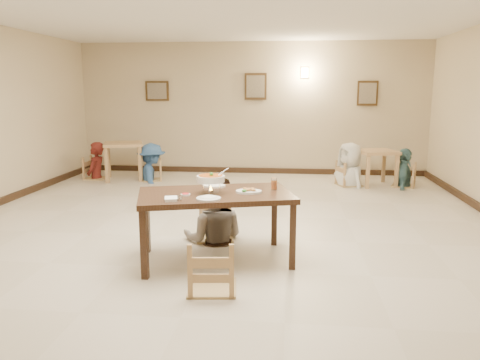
# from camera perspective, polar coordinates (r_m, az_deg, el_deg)

# --- Properties ---
(floor) EXTENTS (10.00, 10.00, 0.00)m
(floor) POSITION_cam_1_polar(r_m,az_deg,el_deg) (6.22, -2.53, -7.05)
(floor) COLOR beige
(floor) RESTS_ON ground
(wall_back) EXTENTS (10.00, 0.00, 10.00)m
(wall_back) POSITION_cam_1_polar(r_m,az_deg,el_deg) (10.90, 1.38, 8.70)
(wall_back) COLOR #C8B493
(wall_back) RESTS_ON floor
(baseboard_back) EXTENTS (8.00, 0.06, 0.12)m
(baseboard_back) POSITION_cam_1_polar(r_m,az_deg,el_deg) (11.02, 1.33, 1.19)
(baseboard_back) COLOR #2F1E13
(baseboard_back) RESTS_ON floor
(picture_a) EXTENTS (0.55, 0.04, 0.45)m
(picture_a) POSITION_cam_1_polar(r_m,az_deg,el_deg) (11.25, -10.07, 10.64)
(picture_a) COLOR #3A2713
(picture_a) RESTS_ON wall_back
(picture_b) EXTENTS (0.50, 0.04, 0.60)m
(picture_b) POSITION_cam_1_polar(r_m,az_deg,el_deg) (10.84, 1.91, 11.33)
(picture_b) COLOR #3A2713
(picture_b) RESTS_ON wall_back
(picture_c) EXTENTS (0.45, 0.04, 0.55)m
(picture_c) POSITION_cam_1_polar(r_m,az_deg,el_deg) (10.94, 15.29, 10.16)
(picture_c) COLOR #3A2713
(picture_c) RESTS_ON wall_back
(wall_sconce) EXTENTS (0.16, 0.05, 0.22)m
(wall_sconce) POSITION_cam_1_polar(r_m,az_deg,el_deg) (10.82, 7.89, 12.82)
(wall_sconce) COLOR #FFD88C
(wall_sconce) RESTS_ON wall_back
(main_table) EXTENTS (1.88, 1.37, 0.79)m
(main_table) POSITION_cam_1_polar(r_m,az_deg,el_deg) (5.24, -3.01, -2.42)
(main_table) COLOR #3A2417
(main_table) RESTS_ON floor
(chair_far) EXTENTS (0.47, 0.47, 0.99)m
(chair_far) POSITION_cam_1_polar(r_m,az_deg,el_deg) (6.07, -3.05, -2.66)
(chair_far) COLOR tan
(chair_far) RESTS_ON floor
(chair_near) EXTENTS (0.47, 0.47, 0.99)m
(chair_near) POSITION_cam_1_polar(r_m,az_deg,el_deg) (4.53, -3.47, -7.42)
(chair_near) COLOR tan
(chair_near) RESTS_ON floor
(main_diner) EXTENTS (0.84, 0.67, 1.70)m
(main_diner) POSITION_cam_1_polar(r_m,az_deg,el_deg) (5.93, -3.24, 0.49)
(main_diner) COLOR gray
(main_diner) RESTS_ON floor
(curry_warmer) EXTENTS (0.35, 0.31, 0.28)m
(curry_warmer) POSITION_cam_1_polar(r_m,az_deg,el_deg) (5.17, -3.60, 0.14)
(curry_warmer) COLOR silver
(curry_warmer) RESTS_ON main_table
(rice_plate_far) EXTENTS (0.28, 0.28, 0.06)m
(rice_plate_far) POSITION_cam_1_polar(r_m,az_deg,el_deg) (5.56, -3.20, -0.66)
(rice_plate_far) COLOR white
(rice_plate_far) RESTS_ON main_table
(rice_plate_near) EXTENTS (0.26, 0.26, 0.06)m
(rice_plate_near) POSITION_cam_1_polar(r_m,az_deg,el_deg) (4.91, -3.86, -2.24)
(rice_plate_near) COLOR white
(rice_plate_near) RESTS_ON main_table
(fried_plate) EXTENTS (0.29, 0.29, 0.06)m
(fried_plate) POSITION_cam_1_polar(r_m,az_deg,el_deg) (5.21, 1.06, -1.33)
(fried_plate) COLOR white
(fried_plate) RESTS_ON main_table
(chili_dish) EXTENTS (0.11, 0.11, 0.02)m
(chili_dish) POSITION_cam_1_polar(r_m,az_deg,el_deg) (5.12, -6.67, -1.76)
(chili_dish) COLOR white
(chili_dish) RESTS_ON main_table
(napkin_cutlery) EXTENTS (0.19, 0.28, 0.03)m
(napkin_cutlery) POSITION_cam_1_polar(r_m,az_deg,el_deg) (4.91, -8.36, -2.29)
(napkin_cutlery) COLOR white
(napkin_cutlery) RESTS_ON main_table
(drink_glass) EXTENTS (0.07, 0.07, 0.14)m
(drink_glass) POSITION_cam_1_polar(r_m,az_deg,el_deg) (5.38, 4.17, -0.51)
(drink_glass) COLOR white
(drink_glass) RESTS_ON main_table
(bg_table_left) EXTENTS (1.03, 1.03, 0.81)m
(bg_table_left) POSITION_cam_1_polar(r_m,az_deg,el_deg) (10.43, -14.03, 3.68)
(bg_table_left) COLOR tan
(bg_table_left) RESTS_ON floor
(bg_table_right) EXTENTS (0.87, 0.87, 0.72)m
(bg_table_right) POSITION_cam_1_polar(r_m,az_deg,el_deg) (9.89, 16.32, 2.71)
(bg_table_right) COLOR tan
(bg_table_right) RESTS_ON floor
(bg_chair_ll) EXTENTS (0.44, 0.44, 0.93)m
(bg_chair_ll) POSITION_cam_1_polar(r_m,az_deg,el_deg) (10.67, -17.21, 2.58)
(bg_chair_ll) COLOR tan
(bg_chair_ll) RESTS_ON floor
(bg_chair_lr) EXTENTS (0.41, 0.41, 0.87)m
(bg_chair_lr) POSITION_cam_1_polar(r_m,az_deg,el_deg) (10.21, -10.73, 2.33)
(bg_chair_lr) COLOR tan
(bg_chair_lr) RESTS_ON floor
(bg_chair_rl) EXTENTS (0.44, 0.44, 0.94)m
(bg_chair_rl) POSITION_cam_1_polar(r_m,az_deg,el_deg) (9.75, 13.24, 2.05)
(bg_chair_rl) COLOR tan
(bg_chair_rl) RESTS_ON floor
(bg_chair_rr) EXTENTS (0.43, 0.43, 0.91)m
(bg_chair_rr) POSITION_cam_1_polar(r_m,az_deg,el_deg) (9.95, 19.41, 1.82)
(bg_chair_rr) COLOR tan
(bg_chair_rr) RESTS_ON floor
(bg_diner_a) EXTENTS (0.39, 0.59, 1.62)m
(bg_diner_a) POSITION_cam_1_polar(r_m,az_deg,el_deg) (10.63, -17.32, 4.43)
(bg_diner_a) COLOR #5B1B16
(bg_diner_a) RESTS_ON floor
(bg_diner_b) EXTENTS (0.97, 1.19, 1.61)m
(bg_diner_b) POSITION_cam_1_polar(r_m,az_deg,el_deg) (10.17, -10.81, 4.42)
(bg_diner_b) COLOR #3B649B
(bg_diner_b) RESTS_ON floor
(bg_diner_c) EXTENTS (0.90, 1.02, 1.76)m
(bg_diner_c) POSITION_cam_1_polar(r_m,az_deg,el_deg) (9.70, 13.35, 4.46)
(bg_diner_c) COLOR silver
(bg_diner_c) RESTS_ON floor
(bg_diner_d) EXTENTS (0.59, 0.98, 1.55)m
(bg_diner_d) POSITION_cam_1_polar(r_m,az_deg,el_deg) (9.91, 19.53, 3.66)
(bg_diner_d) COLOR slate
(bg_diner_d) RESTS_ON floor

